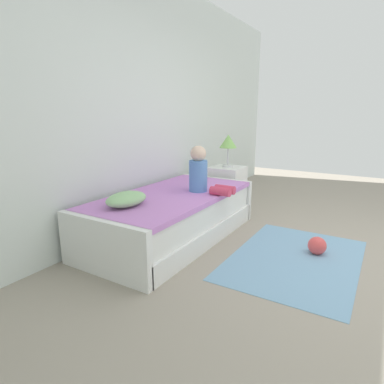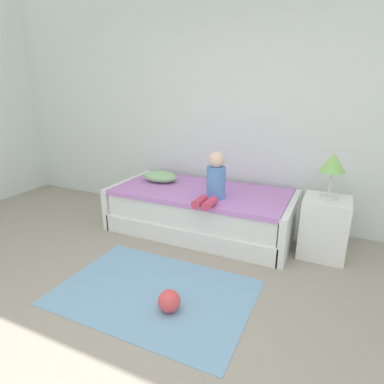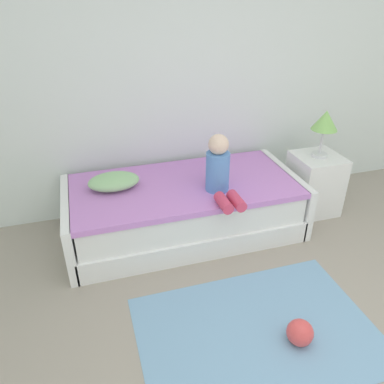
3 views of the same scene
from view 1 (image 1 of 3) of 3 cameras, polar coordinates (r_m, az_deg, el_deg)
name	(u,v)px [view 1 (image 1 of 3)]	position (r m, az deg, el deg)	size (l,w,h in m)	color
ground_plane	(381,267)	(3.43, 30.32, -11.30)	(9.20, 9.20, 0.00)	#9E9384
wall_rear	(148,103)	(4.04, -7.76, 15.19)	(7.20, 0.10, 2.90)	silver
bed	(172,216)	(3.54, -3.47, -4.27)	(2.11, 1.00, 0.50)	white
nightstand	(227,188)	(4.65, 6.18, 0.77)	(0.44, 0.44, 0.60)	white
table_lamp	(228,143)	(4.55, 6.39, 8.60)	(0.24, 0.24, 0.45)	silver
child_figure	(202,173)	(3.52, 1.79, 3.32)	(0.20, 0.51, 0.50)	#598CD1
pillow	(126,199)	(3.07, -11.49, -1.22)	(0.44, 0.30, 0.13)	#99CC8C
toy_ball	(317,246)	(3.41, 21.17, -8.80)	(0.18, 0.18, 0.18)	#E54C4C
area_rug	(295,259)	(3.27, 17.69, -11.13)	(1.60, 1.10, 0.01)	#7AA8CC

